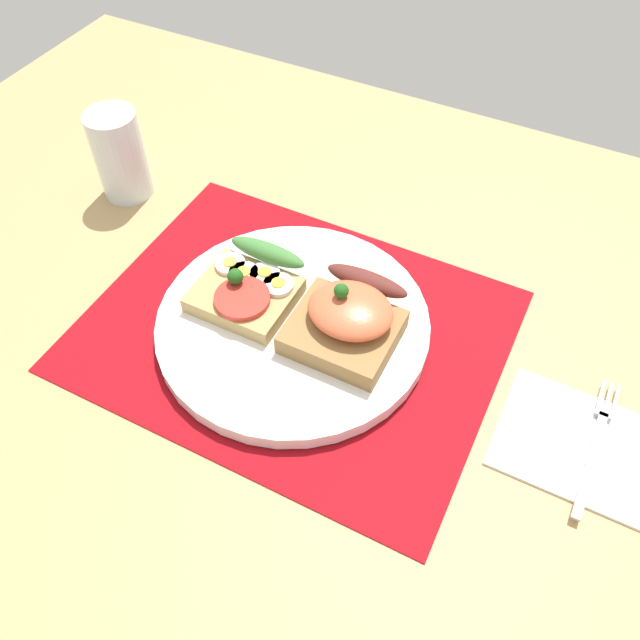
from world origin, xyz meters
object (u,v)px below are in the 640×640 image
Objects in this scene: sandwich_salmon at (349,317)px; napkin at (584,441)px; fork at (596,441)px; plate at (293,324)px; sandwich_egg_tomato at (250,285)px; drinking_glass at (120,155)px.

sandwich_salmon is 0.71× the size of napkin.
fork is at bearing -1.24° from sandwich_salmon.
sandwich_salmon is 23.51cm from napkin.
napkin is at bearing -1.60° from sandwich_salmon.
napkin is at bearing 0.90° from plate.
sandwich_egg_tomato is 35.07cm from fork.
plate is 6.35cm from sandwich_salmon.
napkin is 1.01cm from fork.
sandwich_egg_tomato reaches higher than napkin.
plate is 2.55× the size of drinking_glass.
fork is 58.62cm from drinking_glass.
drinking_glass is at bearing 170.34° from napkin.
sandwich_salmon is (10.88, 0.11, 0.83)cm from sandwich_egg_tomato.
plate is at bearing -10.44° from sandwich_egg_tomato.
fork is at bearing 8.00° from napkin.
drinking_glass reaches higher than sandwich_egg_tomato.
plate is at bearing -19.82° from drinking_glass.
sandwich_salmon is at bearing 178.76° from fork.
napkin is 1.37× the size of drinking_glass.
napkin is (28.72, 0.45, -0.77)cm from plate.
drinking_glass reaches higher than sandwich_salmon.
plate is 2.71× the size of sandwich_egg_tomato.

